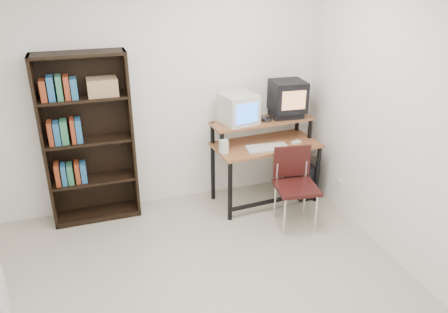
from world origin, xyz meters
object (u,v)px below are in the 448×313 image
object	(u,v)px
computer_desk	(265,147)
pc_tower	(299,178)
school_chair	(295,179)
bookshelf	(88,138)
crt_tv	(288,96)
crt_monitor	(238,109)

from	to	relation	value
computer_desk	pc_tower	size ratio (longest dim) A/B	2.77
computer_desk	school_chair	xyz separation A→B (m)	(0.11, -0.57, -0.16)
school_chair	bookshelf	distance (m)	2.24
crt_tv	pc_tower	size ratio (longest dim) A/B	0.88
bookshelf	computer_desk	bearing A→B (deg)	-7.60
computer_desk	crt_tv	distance (m)	0.64
crt_tv	pc_tower	distance (m)	1.04
crt_monitor	crt_tv	distance (m)	0.63
crt_monitor	school_chair	distance (m)	1.00
computer_desk	crt_monitor	xyz separation A→B (m)	(-0.30, 0.10, 0.45)
computer_desk	school_chair	distance (m)	0.60
school_chair	bookshelf	world-z (taller)	bookshelf
bookshelf	pc_tower	bearing A→B (deg)	-6.06
computer_desk	bookshelf	size ratio (longest dim) A/B	0.68
crt_monitor	pc_tower	size ratio (longest dim) A/B	0.95
computer_desk	bookshelf	distance (m)	1.97
computer_desk	school_chair	world-z (taller)	computer_desk
pc_tower	bookshelf	size ratio (longest dim) A/B	0.24
school_chair	bookshelf	bearing A→B (deg)	165.98
bookshelf	crt_tv	bearing A→B (deg)	-3.00
computer_desk	crt_monitor	size ratio (longest dim) A/B	2.90
crt_tv	pc_tower	bearing A→B (deg)	-36.94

